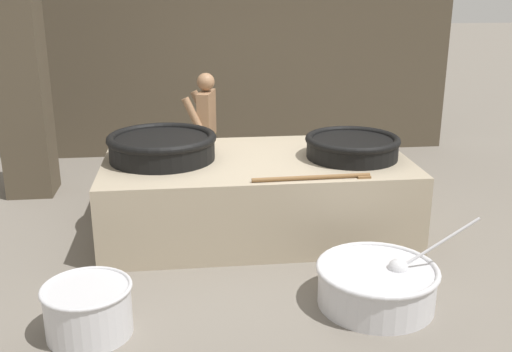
{
  "coord_description": "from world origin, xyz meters",
  "views": [
    {
      "loc": [
        -0.67,
        -5.75,
        2.47
      ],
      "look_at": [
        0.0,
        0.0,
        0.58
      ],
      "focal_mm": 42.0,
      "sensor_mm": 36.0,
      "label": 1
    }
  ],
  "objects_px": {
    "giant_wok_far": "(352,146)",
    "cook": "(206,130)",
    "prep_bowl_meat": "(88,308)",
    "prep_bowl_vegetables": "(377,283)",
    "giant_wok_near": "(162,146)"
  },
  "relations": [
    {
      "from": "giant_wok_near",
      "to": "cook",
      "type": "relative_size",
      "value": 0.74
    },
    {
      "from": "giant_wok_near",
      "to": "prep_bowl_vegetables",
      "type": "relative_size",
      "value": 0.86
    },
    {
      "from": "cook",
      "to": "prep_bowl_vegetables",
      "type": "height_order",
      "value": "cook"
    },
    {
      "from": "giant_wok_far",
      "to": "prep_bowl_meat",
      "type": "distance_m",
      "value": 3.02
    },
    {
      "from": "giant_wok_far",
      "to": "cook",
      "type": "xyz_separation_m",
      "value": [
        -1.42,
        1.21,
        -0.1
      ]
    },
    {
      "from": "giant_wok_far",
      "to": "prep_bowl_vegetables",
      "type": "distance_m",
      "value": 1.71
    },
    {
      "from": "cook",
      "to": "prep_bowl_vegetables",
      "type": "relative_size",
      "value": 1.17
    },
    {
      "from": "giant_wok_far",
      "to": "cook",
      "type": "relative_size",
      "value": 0.65
    },
    {
      "from": "giant_wok_far",
      "to": "giant_wok_near",
      "type": "bearing_deg",
      "value": 175.24
    },
    {
      "from": "cook",
      "to": "giant_wok_far",
      "type": "bearing_deg",
      "value": 153.24
    },
    {
      "from": "giant_wok_far",
      "to": "prep_bowl_vegetables",
      "type": "bearing_deg",
      "value": -96.97
    },
    {
      "from": "prep_bowl_vegetables",
      "to": "prep_bowl_meat",
      "type": "distance_m",
      "value": 2.22
    },
    {
      "from": "giant_wok_near",
      "to": "prep_bowl_meat",
      "type": "distance_m",
      "value": 2.05
    },
    {
      "from": "giant_wok_far",
      "to": "cook",
      "type": "distance_m",
      "value": 1.87
    },
    {
      "from": "cook",
      "to": "prep_bowl_meat",
      "type": "distance_m",
      "value": 3.13
    }
  ]
}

